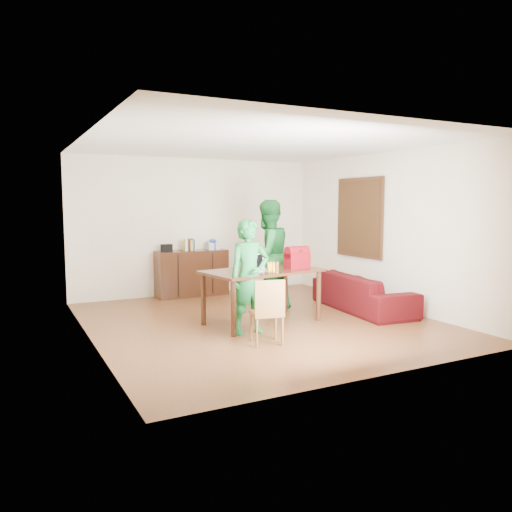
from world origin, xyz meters
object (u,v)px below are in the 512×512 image
table (262,277)px  person_near (249,277)px  bottle (277,266)px  red_bag (297,260)px  person_far (267,255)px  sofa (363,292)px  laptop (255,268)px  chair (267,325)px

table → person_near: person_near is taller
bottle → red_bag: (0.53, 0.30, 0.04)m
table → red_bag: (0.57, -0.08, 0.24)m
person_near → red_bag: size_ratio=4.36×
bottle → person_far: bearing=67.5°
person_near → person_far: person_far is taller
bottle → sofa: (1.92, 0.40, -0.60)m
person_far → bottle: person_far is taller
person_far → laptop: bearing=39.2°
table → bottle: bearing=-93.2°
bottle → red_bag: red_bag is taller
chair → red_bag: size_ratio=2.34×
chair → person_far: bearing=74.7°
laptop → red_bag: red_bag is taller
chair → laptop: laptop is taller
red_bag → sofa: red_bag is taller
chair → laptop: (0.33, 0.98, 0.61)m
person_far → sofa: 1.75m
person_far → bottle: 1.31m
table → chair: bearing=-123.6°
table → laptop: bearing=-166.3°
sofa → red_bag: bearing=100.4°
person_far → sofa: bearing=137.1°
table → person_near: 0.64m
table → person_far: (0.54, 0.83, 0.23)m
chair → red_bag: red_bag is taller
person_far → laptop: person_far is taller
table → person_far: bearing=47.9°
person_near → laptop: (0.29, 0.40, 0.06)m
person_near → table: bearing=49.0°
chair → bottle: bearing=65.1°
bottle → red_bag: 0.61m
person_near → sofa: 2.49m
table → sofa: table is taller
person_near → laptop: 0.50m
table → person_near: size_ratio=1.17×
table → bottle: size_ratio=10.01×
person_near → person_far: bearing=55.6°
table → bottle: 0.43m
person_far → laptop: 1.12m
laptop → person_far: bearing=64.9°
person_far → red_bag: (0.03, -0.91, 0.01)m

